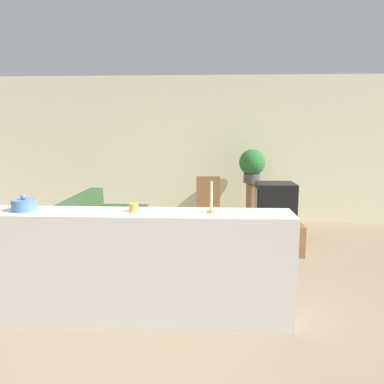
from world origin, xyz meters
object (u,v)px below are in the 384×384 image
Objects in this scene: wooden_chair at (208,204)px; potted_plant at (252,164)px; decorative_bowl at (24,205)px; television at (275,203)px; couch at (102,236)px.

wooden_chair is 1.10m from potted_plant.
wooden_chair is at bearing -146.47° from potted_plant.
potted_plant reaches higher than decorative_bowl.
television is at bearing 37.62° from decorative_bowl.
couch is at bearing -141.17° from wooden_chair.
television is at bearing -83.06° from potted_plant.
wooden_chair is 1.62× the size of potted_plant.
decorative_bowl is at bearing -125.26° from potted_plant.
couch is 7.68× the size of decorative_bowl.
potted_plant reaches higher than wooden_chair.
couch is 1.72× the size of wooden_chair.
couch is at bearing 83.97° from decorative_bowl.
couch is 2.89× the size of television.
television is 2.66× the size of decorative_bowl.
potted_plant reaches higher than couch.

